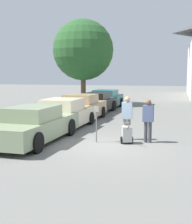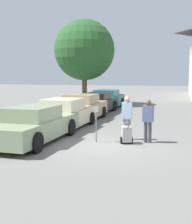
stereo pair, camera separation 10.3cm
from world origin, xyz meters
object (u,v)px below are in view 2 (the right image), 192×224
at_px(parked_car_sage, 35,125).
at_px(person_supervisor, 148,118).
at_px(person_worker, 127,115).
at_px(parked_car_tan, 82,108).
at_px(parked_car_teal, 107,99).
at_px(parking_meter, 96,118).
at_px(parked_car_cream, 64,115).
at_px(parked_car_black, 98,103).
at_px(equipment_cart, 127,134).

bearing_deg(parked_car_sage, person_supervisor, 15.51).
xyz_separation_m(person_worker, person_supervisor, (0.90, -0.30, -0.05)).
xyz_separation_m(parked_car_tan, parked_car_teal, (0.00, 6.48, -0.01)).
distance_m(parking_meter, person_worker, 1.36).
xyz_separation_m(parked_car_sage, parking_meter, (2.42, 0.61, 0.32)).
xyz_separation_m(parked_car_sage, person_worker, (3.53, 1.39, 0.35)).
bearing_deg(parked_car_cream, parked_car_sage, -88.31).
xyz_separation_m(parked_car_black, person_worker, (3.53, -8.60, 0.37)).
bearing_deg(parked_car_tan, person_supervisor, -47.87).
xyz_separation_m(parked_car_cream, person_worker, (3.53, -1.93, 0.35)).
bearing_deg(parked_car_teal, parking_meter, -77.05).
height_order(person_worker, equipment_cart, person_worker).
distance_m(parked_car_tan, parking_meter, 6.19).
bearing_deg(person_supervisor, parked_car_cream, -21.55).
bearing_deg(parked_car_teal, parked_car_black, -88.31).
xyz_separation_m(parking_meter, equipment_cart, (1.22, 0.09, -0.62)).
bearing_deg(person_worker, person_supervisor, 158.83).
height_order(parked_car_sage, equipment_cart, parked_car_sage).
bearing_deg(parked_car_sage, parked_car_black, 91.69).
xyz_separation_m(parked_car_sage, person_supervisor, (4.43, 1.09, 0.30)).
relative_size(parked_car_black, person_supervisor, 2.98).
bearing_deg(parked_car_cream, parking_meter, -46.62).
bearing_deg(person_supervisor, parking_meter, 18.73).
relative_size(parked_car_sage, parked_car_black, 1.02).
height_order(parked_car_tan, parking_meter, parked_car_tan).
height_order(parked_car_cream, parked_car_tan, parked_car_tan).
bearing_deg(parked_car_tan, parked_car_black, 91.69).
xyz_separation_m(parked_car_teal, parking_meter, (2.42, -12.16, 0.30)).
bearing_deg(equipment_cart, parking_meter, 165.33).
relative_size(parked_car_black, person_worker, 2.84).
bearing_deg(parked_car_cream, parked_car_tan, 91.69).
height_order(parked_car_tan, person_worker, person_worker).
bearing_deg(parked_car_black, parked_car_tan, -88.31).
height_order(parked_car_black, equipment_cart, parked_car_black).
xyz_separation_m(parked_car_sage, parked_car_black, (0.00, 9.99, -0.02)).
xyz_separation_m(parked_car_cream, person_supervisor, (4.43, -2.23, 0.30)).
distance_m(parked_car_cream, parked_car_tan, 2.97).
bearing_deg(equipment_cart, parked_car_sage, 172.07).
distance_m(parked_car_sage, parked_car_black, 9.99).
height_order(person_worker, person_supervisor, person_worker).
bearing_deg(parked_car_teal, equipment_cart, -71.52).
bearing_deg(person_supervisor, person_worker, -13.24).
distance_m(parked_car_sage, parked_car_cream, 3.32).
relative_size(parked_car_teal, parking_meter, 3.26).
height_order(parked_car_sage, parked_car_teal, parked_car_teal).
bearing_deg(parking_meter, parked_car_tan, 113.06).
relative_size(parked_car_teal, person_worker, 2.61).
distance_m(person_worker, person_supervisor, 0.95).
distance_m(person_supervisor, equipment_cart, 1.07).
bearing_deg(parked_car_black, equipment_cart, -66.90).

